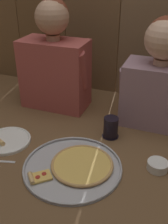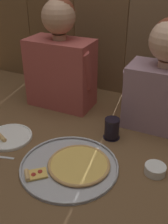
{
  "view_description": "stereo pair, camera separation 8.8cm",
  "coord_description": "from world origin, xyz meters",
  "px_view_note": "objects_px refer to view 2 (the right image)",
  "views": [
    {
      "loc": [
        0.4,
        -0.93,
        0.8
      ],
      "look_at": [
        0.01,
        0.1,
        0.18
      ],
      "focal_mm": 42.95,
      "sensor_mm": 36.0,
      "label": 1
    },
    {
      "loc": [
        0.48,
        -0.89,
        0.8
      ],
      "look_at": [
        0.01,
        0.1,
        0.18
      ],
      "focal_mm": 42.95,
      "sensor_mm": 36.0,
      "label": 2
    }
  ],
  "objects_px": {
    "pizza_tray": "(72,165)",
    "dinner_plate": "(9,137)",
    "diner_left": "(60,60)",
    "diner_right": "(164,80)",
    "dipping_bowl": "(155,169)",
    "drinking_glass": "(112,129)"
  },
  "relations": [
    {
      "from": "pizza_tray",
      "to": "dinner_plate",
      "type": "height_order",
      "value": "dinner_plate"
    },
    {
      "from": "drinking_glass",
      "to": "diner_right",
      "type": "height_order",
      "value": "diner_right"
    },
    {
      "from": "pizza_tray",
      "to": "drinking_glass",
      "type": "relative_size",
      "value": 4.01
    },
    {
      "from": "dinner_plate",
      "to": "drinking_glass",
      "type": "height_order",
      "value": "drinking_glass"
    },
    {
      "from": "pizza_tray",
      "to": "diner_left",
      "type": "distance_m",
      "value": 0.68
    },
    {
      "from": "dipping_bowl",
      "to": "dinner_plate",
      "type": "bearing_deg",
      "value": -175.19
    },
    {
      "from": "dipping_bowl",
      "to": "drinking_glass",
      "type": "bearing_deg",
      "value": 146.66
    },
    {
      "from": "dinner_plate",
      "to": "dipping_bowl",
      "type": "height_order",
      "value": "dipping_bowl"
    },
    {
      "from": "diner_left",
      "to": "dinner_plate",
      "type": "bearing_deg",
      "value": -97.28
    },
    {
      "from": "pizza_tray",
      "to": "drinking_glass",
      "type": "distance_m",
      "value": 0.31
    },
    {
      "from": "dinner_plate",
      "to": "drinking_glass",
      "type": "bearing_deg",
      "value": 26.32
    },
    {
      "from": "dipping_bowl",
      "to": "diner_left",
      "type": "bearing_deg",
      "value": 149.91
    },
    {
      "from": "drinking_glass",
      "to": "diner_left",
      "type": "bearing_deg",
      "value": 152.08
    },
    {
      "from": "drinking_glass",
      "to": "diner_right",
      "type": "xyz_separation_m",
      "value": [
        0.19,
        0.22,
        0.22
      ]
    },
    {
      "from": "pizza_tray",
      "to": "dipping_bowl",
      "type": "height_order",
      "value": "dipping_bowl"
    },
    {
      "from": "diner_left",
      "to": "diner_right",
      "type": "height_order",
      "value": "diner_left"
    },
    {
      "from": "dipping_bowl",
      "to": "diner_left",
      "type": "relative_size",
      "value": 0.14
    },
    {
      "from": "pizza_tray",
      "to": "drinking_glass",
      "type": "bearing_deg",
      "value": 75.16
    },
    {
      "from": "diner_left",
      "to": "diner_right",
      "type": "xyz_separation_m",
      "value": [
        0.6,
        0.0,
        -0.02
      ]
    },
    {
      "from": "dinner_plate",
      "to": "drinking_glass",
      "type": "relative_size",
      "value": 2.15
    },
    {
      "from": "dipping_bowl",
      "to": "diner_right",
      "type": "height_order",
      "value": "diner_right"
    },
    {
      "from": "dipping_bowl",
      "to": "diner_right",
      "type": "xyz_separation_m",
      "value": [
        -0.08,
        0.4,
        0.25
      ]
    }
  ]
}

